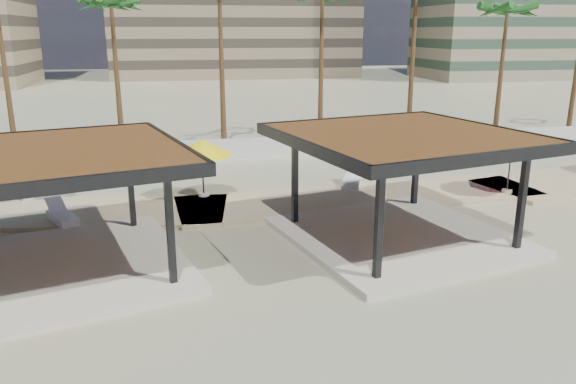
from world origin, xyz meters
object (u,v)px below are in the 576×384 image
(umbrella_c, at_px, (512,146))
(lounger_b, at_px, (353,179))
(pavilion_central, at_px, (402,176))
(lounger_a, at_px, (63,217))
(pavilion_west, at_px, (55,200))

(umbrella_c, relative_size, lounger_b, 1.15)
(pavilion_central, xyz_separation_m, lounger_a, (-11.89, 3.78, -1.94))
(pavilion_central, xyz_separation_m, umbrella_c, (6.79, 4.12, -0.04))
(pavilion_central, distance_m, lounger_a, 12.63)
(pavilion_west, bearing_deg, lounger_a, 84.45)
(umbrella_c, height_order, lounger_b, umbrella_c)
(umbrella_c, xyz_separation_m, lounger_a, (-18.68, -0.34, -1.91))
(lounger_b, bearing_deg, pavilion_west, 147.07)
(pavilion_central, height_order, umbrella_c, pavilion_central)
(pavilion_west, distance_m, umbrella_c, 18.54)
(pavilion_central, relative_size, lounger_a, 4.45)
(pavilion_west, xyz_separation_m, lounger_a, (-0.74, 4.36, -1.92))
(pavilion_west, height_order, lounger_a, pavilion_west)
(umbrella_c, height_order, lounger_a, umbrella_c)
(pavilion_central, bearing_deg, pavilion_west, 169.27)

